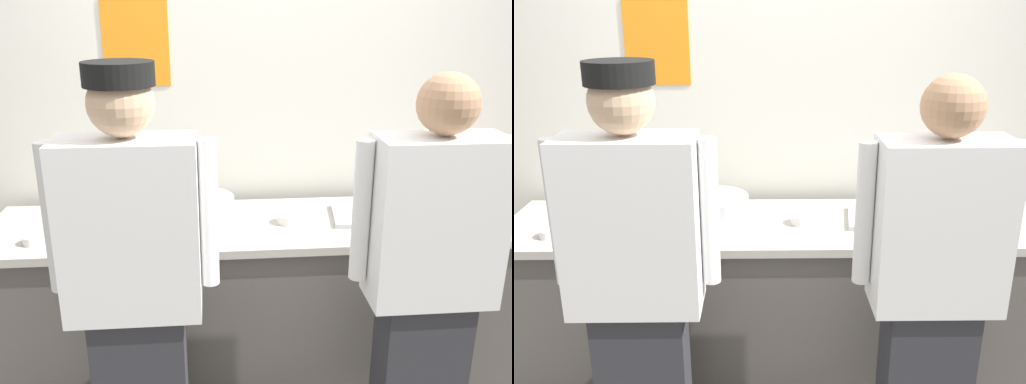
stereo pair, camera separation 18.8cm
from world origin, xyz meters
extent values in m
cube|color=silver|center=(0.00, 0.83, 1.35)|extent=(4.32, 0.10, 2.71)
cube|color=orange|center=(-0.64, 0.77, 1.76)|extent=(0.34, 0.01, 0.44)
cube|color=#56514C|center=(0.00, 0.36, 0.44)|extent=(2.70, 0.62, 0.87)
cube|color=#B7B2A8|center=(0.00, 0.36, 0.89)|extent=(2.75, 0.68, 0.04)
cube|color=white|center=(-0.56, -0.33, 1.18)|extent=(0.49, 0.24, 0.67)
cylinder|color=white|center=(-0.85, -0.29, 1.21)|extent=(0.07, 0.07, 0.57)
cylinder|color=white|center=(-0.28, -0.29, 1.21)|extent=(0.07, 0.07, 0.57)
sphere|color=tan|center=(-0.56, -0.33, 1.63)|extent=(0.23, 0.23, 0.23)
cylinder|color=black|center=(-0.56, -0.33, 1.73)|extent=(0.24, 0.24, 0.08)
cube|color=white|center=(0.58, -0.32, 1.16)|extent=(0.49, 0.24, 0.66)
cylinder|color=white|center=(0.30, -0.28, 1.20)|extent=(0.07, 0.07, 0.56)
cylinder|color=white|center=(0.85, -0.28, 1.20)|extent=(0.07, 0.07, 0.56)
sphere|color=tan|center=(0.58, -0.32, 1.61)|extent=(0.23, 0.23, 0.23)
cylinder|color=white|center=(1.01, 0.37, 0.92)|extent=(0.23, 0.23, 0.01)
cylinder|color=white|center=(1.01, 0.37, 0.93)|extent=(0.23, 0.23, 0.01)
cylinder|color=white|center=(1.01, 0.37, 0.94)|extent=(0.23, 0.23, 0.01)
cylinder|color=white|center=(1.01, 0.37, 0.95)|extent=(0.23, 0.23, 0.01)
cylinder|color=white|center=(1.01, 0.37, 0.96)|extent=(0.23, 0.23, 0.01)
cylinder|color=white|center=(1.01, 0.37, 0.98)|extent=(0.23, 0.23, 0.01)
cylinder|color=white|center=(1.01, 0.37, 0.99)|extent=(0.23, 0.23, 0.01)
cylinder|color=white|center=(1.01, 0.37, 1.00)|extent=(0.23, 0.23, 0.01)
cylinder|color=#B7BABF|center=(-0.33, 0.40, 0.97)|extent=(0.35, 0.35, 0.12)
cube|color=#B7BABF|center=(0.58, 0.36, 0.92)|extent=(0.51, 0.38, 0.02)
cylinder|color=red|center=(-0.61, 0.24, 0.99)|extent=(0.06, 0.06, 0.15)
cone|color=red|center=(-0.61, 0.24, 1.08)|extent=(0.05, 0.05, 0.04)
cylinder|color=white|center=(-1.09, 0.18, 0.93)|extent=(0.10, 0.10, 0.04)
cylinder|color=orange|center=(-1.09, 0.18, 0.94)|extent=(0.08, 0.08, 0.01)
cylinder|color=white|center=(0.11, 0.33, 0.93)|extent=(0.11, 0.11, 0.05)
cylinder|color=red|center=(0.11, 0.33, 0.95)|extent=(0.09, 0.09, 0.01)
cylinder|color=white|center=(-0.89, 0.39, 0.95)|extent=(0.09, 0.09, 0.09)
cube|color=#B7BABF|center=(-0.63, 0.48, 0.91)|extent=(0.19, 0.03, 0.01)
cube|color=black|center=(-0.77, 0.48, 0.92)|extent=(0.09, 0.03, 0.02)
camera|label=1|loc=(-0.27, -2.18, 1.94)|focal=38.30mm
camera|label=2|loc=(-0.09, -2.19, 1.94)|focal=38.30mm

